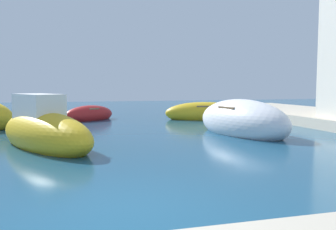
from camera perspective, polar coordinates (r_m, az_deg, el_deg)
ground at (r=5.83m, az=-7.40°, el=-15.34°), size 80.00×80.00×0.00m
moored_boat_0 at (r=20.90m, az=5.89°, el=0.28°), size 4.85×2.92×1.34m
moored_boat_1 at (r=14.93m, az=11.82°, el=-1.04°), size 3.01×5.46×1.86m
moored_boat_2 at (r=12.17m, az=-19.38°, el=-2.52°), size 4.01×5.54×2.07m
moored_boat_6 at (r=20.97m, az=-12.60°, el=0.02°), size 3.43×2.99×1.10m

